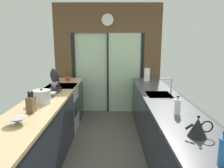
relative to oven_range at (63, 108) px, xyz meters
The scene contains 15 objects.
ground_plane 1.21m from the oven_range, 35.58° to the right, with size 5.04×7.60×0.02m, color #4C4742.
back_wall_unit 1.81m from the oven_range, 51.68° to the left, with size 2.64×0.12×2.70m.
left_counter_run 1.12m from the oven_range, 90.08° to the right, with size 0.62×3.80×0.92m.
right_counter_run 2.05m from the oven_range, 27.56° to the right, with size 0.62×3.80×0.92m.
sink_faucet 2.19m from the oven_range, 19.59° to the right, with size 0.19×0.02×0.28m.
oven_range is the anchor object (origin of this frame).
mixing_bowl_near 2.05m from the oven_range, 89.47° to the right, with size 0.20×0.20×0.08m.
mixing_bowl_mid 0.99m from the oven_range, 88.76° to the right, with size 0.22×0.22×0.07m.
mixing_bowl_far 0.72m from the oven_range, 87.89° to the left, with size 0.18×0.18×0.08m.
knife_block 1.71m from the oven_range, 89.34° to the right, with size 0.08×0.14×0.27m.
stand_mixer 0.82m from the oven_range, 88.02° to the right, with size 0.17×0.27×0.42m.
stock_pot 1.34m from the oven_range, 89.13° to the right, with size 0.25×0.25×0.22m.
kettle 2.96m from the oven_range, 51.76° to the right, with size 0.26×0.18×0.21m.
soap_bottle_far 2.53m from the oven_range, 43.11° to the right, with size 0.07×0.07×0.23m.
paper_towel_roll 1.97m from the oven_range, 16.33° to the left, with size 0.15×0.15×0.31m.
Camera 1 is at (0.11, -2.81, 1.78)m, focal length 33.25 mm.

